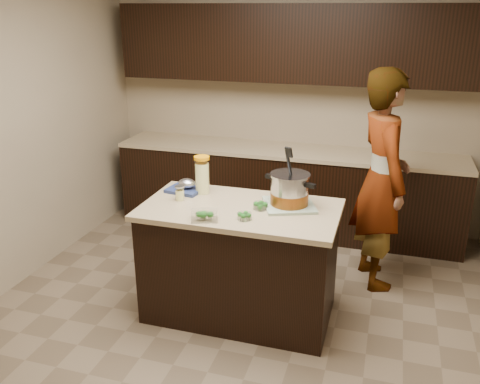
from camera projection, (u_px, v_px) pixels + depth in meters
The scene contains 13 objects.
ground_plane at pixel (240, 311), 4.06m from camera, with size 4.00×4.00×0.00m, color brown.
room_shell at pixel (240, 97), 3.47m from camera, with size 4.04×4.04×2.72m.
back_cabinets at pixel (288, 144), 5.30m from camera, with size 3.60×0.63×2.33m.
island at pixel (240, 261), 3.90m from camera, with size 1.46×0.81×0.90m.
dish_towel at pixel (289, 205), 3.77m from camera, with size 0.36×0.36×0.02m, color #4F764F.
stock_pot at pixel (290, 191), 3.73m from camera, with size 0.40×0.38×0.42m.
lemonade_pitcher at pixel (202, 176), 3.99m from camera, with size 0.13×0.13×0.30m.
mason_jar at pixel (180, 193), 3.87m from camera, with size 0.08×0.08×0.12m.
broccoli_tub_left at pixel (261, 206), 3.71m from camera, with size 0.12×0.12×0.05m.
broccoli_tub_right at pixel (244, 216), 3.53m from camera, with size 0.13×0.13×0.05m.
broccoli_tub_rect at pixel (204, 216), 3.52m from camera, with size 0.22×0.19×0.07m.
blue_tray at pixel (186, 187), 4.06m from camera, with size 0.30×0.25×0.10m.
person at pixel (382, 180), 4.23m from camera, with size 0.68×0.45×1.86m, color gray.
Camera 1 is at (1.01, -3.33, 2.30)m, focal length 38.00 mm.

